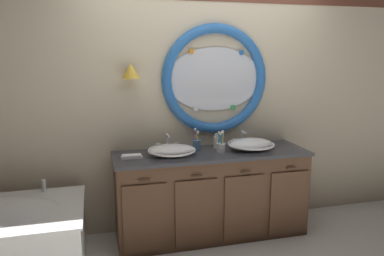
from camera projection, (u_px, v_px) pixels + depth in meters
name	position (u px, v px, depth m)	size (l,w,h in m)	color
ground_plane	(220.00, 246.00, 3.51)	(14.00, 14.00, 0.00)	silver
back_wall_assembly	(204.00, 99.00, 3.80)	(6.40, 0.26, 2.60)	beige
vanity_counter	(211.00, 193.00, 3.68)	(1.88, 0.60, 0.85)	brown
sink_basin_left	(172.00, 150.00, 3.46)	(0.45, 0.45, 0.10)	white
sink_basin_right	(251.00, 144.00, 3.66)	(0.46, 0.46, 0.12)	white
faucet_set_left	(167.00, 143.00, 3.67)	(0.24, 0.14, 0.17)	silver
faucet_set_right	(242.00, 139.00, 3.87)	(0.21, 0.12, 0.16)	silver
toothbrush_holder_left	(197.00, 144.00, 3.65)	(0.09, 0.09, 0.22)	slate
toothbrush_holder_right	(221.00, 147.00, 3.58)	(0.09, 0.09, 0.22)	white
soap_dispenser	(216.00, 142.00, 3.73)	(0.06, 0.06, 0.16)	#EFE5C6
folded_hand_towel	(132.00, 157.00, 3.38)	(0.19, 0.10, 0.03)	white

